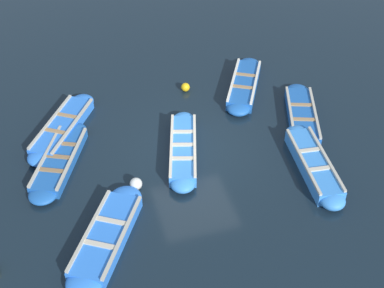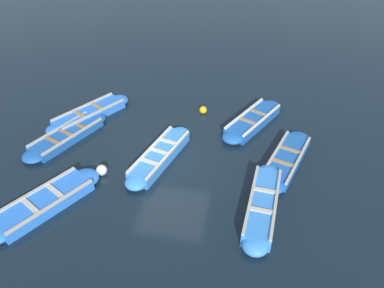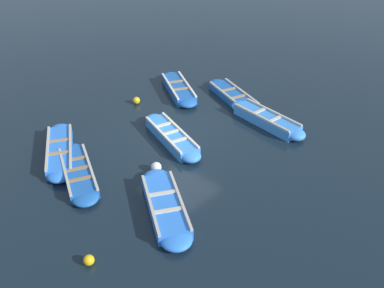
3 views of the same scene
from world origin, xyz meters
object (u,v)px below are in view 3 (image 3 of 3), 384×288
at_px(buoy_yellow_far, 136,100).
at_px(boat_centre, 172,137).
at_px(boat_mid_row, 78,172).
at_px(boat_far_corner, 267,120).
at_px(boat_bow_out, 179,89).
at_px(boat_near_quay, 233,96).
at_px(buoy_white_drifting, 89,260).
at_px(boat_alongside, 60,151).
at_px(boat_outer_left, 166,206).
at_px(buoy_orange_near, 156,167).

bearing_deg(buoy_yellow_far, boat_centre, -17.01).
height_order(boat_mid_row, buoy_yellow_far, boat_mid_row).
bearing_deg(boat_far_corner, boat_bow_out, -174.00).
distance_m(boat_near_quay, buoy_white_drifting, 10.33).
xyz_separation_m(boat_alongside, buoy_white_drifting, (4.94, -2.18, -0.03)).
bearing_deg(buoy_yellow_far, boat_far_corner, 26.48).
xyz_separation_m(boat_alongside, boat_outer_left, (4.81, 0.60, -0.00)).
xyz_separation_m(boat_mid_row, buoy_orange_near, (1.63, 1.96, 0.03)).
bearing_deg(buoy_orange_near, boat_alongside, -151.42).
bearing_deg(boat_alongside, boat_bow_out, 95.55).
distance_m(boat_near_quay, buoy_yellow_far, 4.16).
height_order(boat_near_quay, boat_far_corner, boat_far_corner).
height_order(boat_bow_out, boat_far_corner, boat_far_corner).
relative_size(boat_mid_row, buoy_orange_near, 10.26).
height_order(boat_near_quay, boat_outer_left, boat_outer_left).
height_order(boat_near_quay, buoy_orange_near, buoy_orange_near).
distance_m(boat_far_corner, buoy_yellow_far, 5.54).
relative_size(boat_centre, boat_far_corner, 1.00).
distance_m(boat_outer_left, boat_far_corner, 6.31).
bearing_deg(boat_mid_row, boat_bow_out, 107.88).
bearing_deg(boat_near_quay, buoy_white_drifting, -70.73).
bearing_deg(boat_outer_left, boat_alongside, -172.85).
xyz_separation_m(boat_mid_row, boat_centre, (0.59, 3.63, 0.04)).
relative_size(boat_alongside, boat_outer_left, 0.97).
distance_m(boat_outer_left, boat_centre, 3.88).
xyz_separation_m(boat_alongside, boat_centre, (2.11, 3.38, 0.01)).
distance_m(boat_outer_left, buoy_yellow_far, 7.02).
xyz_separation_m(boat_near_quay, boat_centre, (0.57, -4.19, 0.04)).
bearing_deg(boat_near_quay, boat_mid_row, -90.13).
xyz_separation_m(boat_near_quay, boat_far_corner, (2.31, -0.74, 0.06)).
relative_size(boat_near_quay, buoy_white_drifting, 12.76).
distance_m(boat_alongside, boat_near_quay, 7.73).
xyz_separation_m(buoy_yellow_far, buoy_white_drifting, (6.06, -6.55, -0.01)).
bearing_deg(boat_alongside, boat_near_quay, 78.55).
relative_size(boat_mid_row, boat_far_corner, 0.99).
bearing_deg(buoy_white_drifting, boat_outer_left, 92.72).
bearing_deg(boat_outer_left, boat_centre, 134.24).
bearing_deg(buoy_white_drifting, boat_bow_out, 123.06).
distance_m(boat_bow_out, buoy_white_drifting, 10.20).
xyz_separation_m(boat_bow_out, buoy_orange_near, (3.76, -4.66, 0.00)).
bearing_deg(boat_alongside, buoy_yellow_far, 104.33).
xyz_separation_m(boat_far_corner, buoy_yellow_far, (-4.96, -2.47, -0.05)).
bearing_deg(boat_outer_left, boat_far_corner, 98.81).
xyz_separation_m(boat_outer_left, buoy_yellow_far, (-5.93, 3.76, -0.02)).
bearing_deg(boat_centre, boat_bow_out, 132.38).
bearing_deg(boat_far_corner, buoy_orange_near, -97.79).
bearing_deg(boat_centre, buoy_white_drifting, -62.97).
height_order(boat_alongside, buoy_yellow_far, boat_alongside).
bearing_deg(boat_bow_out, boat_far_corner, 6.00).
bearing_deg(boat_bow_out, boat_centre, -47.62).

